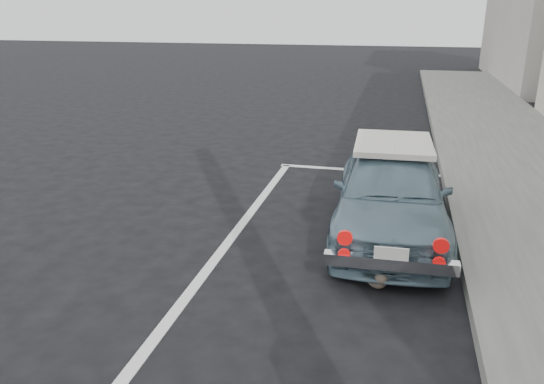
{
  "coord_description": "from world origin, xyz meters",
  "views": [
    {
      "loc": [
        1.02,
        -2.61,
        2.73
      ],
      "look_at": [
        -0.31,
        2.91,
        0.75
      ],
      "focal_mm": 35.0,
      "sensor_mm": 36.0,
      "label": 1
    }
  ],
  "objects": [
    {
      "name": "cat",
      "position": [
        0.93,
        2.36,
        0.12
      ],
      "size": [
        0.32,
        0.47,
        0.26
      ],
      "rotation": [
        0.0,
        0.0,
        0.36
      ],
      "color": "#6F6154",
      "rests_on": "ground"
    },
    {
      "name": "retro_coupe",
      "position": [
        1.0,
        3.81,
        0.58
      ],
      "size": [
        1.47,
        3.43,
        1.15
      ],
      "rotation": [
        0.0,
        0.0,
        0.03
      ],
      "color": "slate",
      "rests_on": "ground"
    },
    {
      "name": "pline_side",
      "position": [
        -0.9,
        3.0,
        0.0
      ],
      "size": [
        0.12,
        7.0,
        0.01
      ],
      "primitive_type": "cube",
      "color": "silver",
      "rests_on": "ground"
    },
    {
      "name": "pline_front",
      "position": [
        0.5,
        6.5,
        0.0
      ],
      "size": [
        3.0,
        0.12,
        0.01
      ],
      "primitive_type": "cube",
      "color": "silver",
      "rests_on": "ground"
    }
  ]
}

